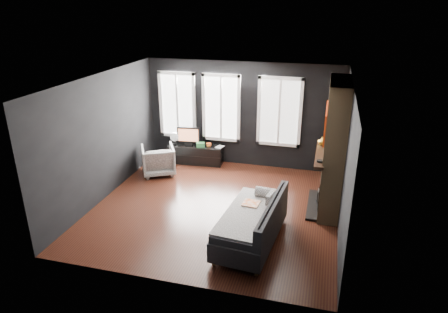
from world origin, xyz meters
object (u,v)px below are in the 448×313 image
(mug, at_px, (209,144))
(mantel_vase, at_px, (322,141))
(book, at_px, (217,142))
(sofa, at_px, (251,220))
(armchair, at_px, (158,159))
(monitor, at_px, (188,135))
(media_console, at_px, (196,154))

(mug, xyz_separation_m, mantel_vase, (2.87, -1.17, 0.75))
(mug, relative_size, book, 0.58)
(sofa, distance_m, armchair, 3.71)
(monitor, height_order, mantel_vase, mantel_vase)
(media_console, xyz_separation_m, monitor, (-0.19, -0.00, 0.53))
(monitor, distance_m, book, 0.78)
(armchair, relative_size, monitor, 1.28)
(monitor, height_order, mug, monitor)
(sofa, height_order, armchair, sofa)
(book, bearing_deg, mantel_vase, -24.92)
(sofa, distance_m, monitor, 4.07)
(monitor, relative_size, mantel_vase, 3.46)
(armchair, xyz_separation_m, book, (1.26, 0.97, 0.21))
(media_console, xyz_separation_m, book, (0.58, 0.05, 0.37))
(armchair, relative_size, media_console, 0.56)
(mug, height_order, mantel_vase, mantel_vase)
(mug, distance_m, book, 0.22)
(armchair, bearing_deg, sofa, 111.37)
(book, height_order, mantel_vase, mantel_vase)
(mug, height_order, book, book)
(media_console, distance_m, mug, 0.49)
(media_console, xyz_separation_m, mug, (0.38, -0.02, 0.32))
(monitor, relative_size, mug, 4.49)
(armchair, height_order, mug, armchair)
(armchair, distance_m, media_console, 1.15)
(media_console, height_order, mug, mug)
(armchair, bearing_deg, monitor, -146.91)
(mug, bearing_deg, media_console, 176.82)
(sofa, height_order, media_console, sofa)
(mantel_vase, bearing_deg, book, 155.08)
(book, bearing_deg, armchair, -142.43)
(media_console, bearing_deg, mantel_vase, -23.81)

